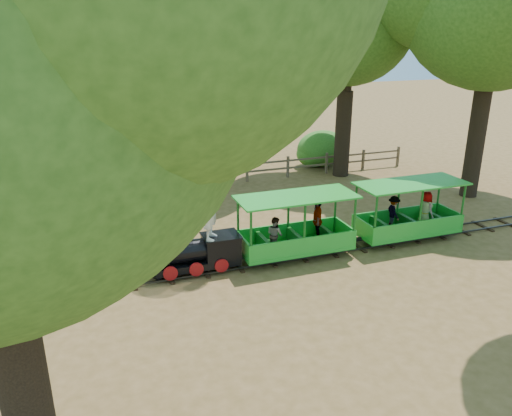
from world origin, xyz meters
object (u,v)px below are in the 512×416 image
object	(u,v)px
carriage_front	(297,233)
fence	(226,171)
locomotive	(187,212)
carriage_rear	(408,217)

from	to	relation	value
carriage_front	fence	world-z (taller)	carriage_front
carriage_front	fence	bearing A→B (deg)	89.10
locomotive	carriage_rear	bearing A→B (deg)	-0.14
carriage_front	carriage_rear	xyz separation A→B (m)	(3.96, 0.02, -0.01)
locomotive	carriage_front	size ratio (longest dim) A/B	0.91
carriage_rear	fence	bearing A→B (deg)	115.74
locomotive	carriage_front	distance (m)	3.45
carriage_front	fence	size ratio (longest dim) A/B	0.20
carriage_front	locomotive	bearing A→B (deg)	179.26
carriage_rear	fence	world-z (taller)	carriage_rear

